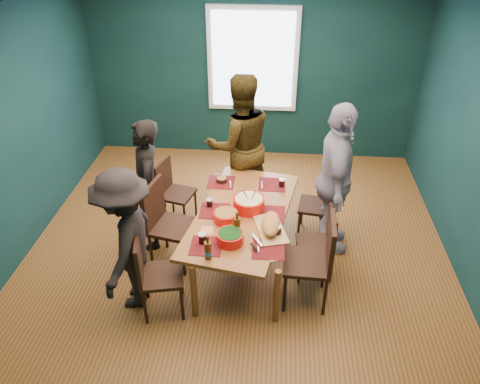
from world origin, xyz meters
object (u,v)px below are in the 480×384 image
Objects in this scene: dining_table at (242,217)px; chair_left_far at (171,187)px; chair_right_mid at (322,239)px; person_back at (240,144)px; person_near_left at (127,241)px; chair_left_mid at (164,218)px; bowl_salad at (226,216)px; chair_left_near at (152,269)px; bowl_herbs at (230,237)px; chair_right_near at (318,256)px; person_far_left at (147,186)px; chair_right_far at (323,201)px; bowl_dumpling at (249,203)px; person_right at (335,181)px; cutting_board at (271,225)px.

chair_left_far reaches higher than dining_table.
person_back reaches higher than chair_right_mid.
chair_left_mid is at bearing 164.33° from person_near_left.
bowl_salad is (-1.04, -0.06, 0.28)m from chair_right_mid.
bowl_herbs is (0.75, 0.28, 0.23)m from chair_left_near.
person_back reaches higher than chair_left_near.
chair_left_near is 1.64m from chair_right_near.
chair_right_near is 2.09m from person_far_left.
chair_right_mid is 2.06m from person_near_left.
bowl_dumpling is at bearing -140.03° from chair_right_far.
dining_table is at bearing 44.88° from bowl_salad.
dining_table is 2.14× the size of chair_left_near.
person_right is 6.71× the size of bowl_herbs.
bowl_salad is 0.37m from bowl_herbs.
dining_table is 0.54m from bowl_herbs.
chair_left_mid is at bearing -168.16° from dining_table.
chair_left_near reaches higher than chair_right_mid.
dining_table is 1.28m from person_near_left.
person_near_left reaches higher than chair_right_mid.
bowl_dumpling is at bearing 76.45° from bowl_herbs.
dining_table is 0.88m from chair_left_mid.
chair_right_mid is 0.45× the size of person_back.
chair_right_near reaches higher than bowl_herbs.
chair_left_mid reaches higher than dining_table.
person_right is at bearing 79.35° from chair_right_near.
person_right is (0.22, 0.94, 0.32)m from chair_right_near.
chair_left_near is 0.83m from bowl_herbs.
person_back reaches higher than person_right.
person_near_left is at bearing -171.03° from bowl_herbs.
bowl_salad is at bearing 178.55° from chair_right_mid.
person_right is 1.01m from bowl_dumpling.
person_right is (1.01, 0.41, 0.28)m from dining_table.
bowl_salad is at bearing 49.54° from person_far_left.
bowl_herbs is at bearing -123.52° from chair_right_far.
chair_right_far is 0.72m from chair_right_mid.
chair_left_near is 1.27m from cutting_board.
person_far_left is at bearing -93.33° from chair_left_far.
bowl_salad is at bearing 161.25° from chair_right_near.
chair_right_near is 0.56× the size of person_right.
dining_table is 2.28× the size of chair_right_far.
person_near_left is (-2.09, -1.09, -0.14)m from person_right.
chair_left_near reaches higher than cutting_board.
person_back reaches higher than person_far_left.
person_right is (1.14, -0.78, -0.01)m from person_back.
chair_left_mid is 1.75m from chair_right_near.
dining_table is at bearing -23.46° from chair_left_far.
dining_table is 2.96× the size of cutting_board.
bowl_salad is at bearing -124.64° from dining_table.
chair_right_mid is at bearing 3.60° from dining_table.
chair_right_near is at bearing -23.19° from dining_table.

